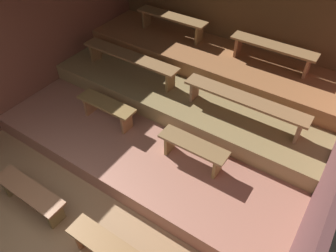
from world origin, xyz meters
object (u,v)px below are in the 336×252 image
at_px(bench_lower_left, 107,108).
at_px(bench_upper_left, 172,20).
at_px(bench_lower_right, 193,148).
at_px(bench_middle_left, 130,59).
at_px(bench_middle_right, 245,102).
at_px(bench_upper_right, 273,49).
at_px(bench_floor_right, 110,250).
at_px(bench_floor_left, 30,194).

xyz_separation_m(bench_lower_left, bench_upper_left, (-0.22, 2.35, 0.62)).
distance_m(bench_lower_right, bench_middle_left, 2.29).
distance_m(bench_lower_left, bench_middle_right, 2.29).
xyz_separation_m(bench_lower_left, bench_lower_right, (1.71, 0.00, 0.00)).
height_order(bench_lower_left, bench_upper_right, bench_upper_right).
height_order(bench_lower_left, bench_middle_right, bench_middle_right).
relative_size(bench_lower_right, bench_middle_left, 0.53).
height_order(bench_lower_right, bench_middle_right, bench_middle_right).
relative_size(bench_floor_right, bench_upper_right, 0.77).
xyz_separation_m(bench_middle_left, bench_middle_right, (2.32, 0.00, 0.00)).
bearing_deg(bench_middle_right, bench_lower_left, -152.50).
bearing_deg(bench_middle_right, bench_lower_right, -106.19).
relative_size(bench_middle_right, bench_upper_left, 1.34).
bearing_deg(bench_floor_right, bench_lower_right, 86.54).
height_order(bench_floor_right, bench_upper_left, bench_upper_left).
bearing_deg(bench_lower_right, bench_floor_left, -131.66).
bearing_deg(bench_upper_right, bench_lower_right, -95.35).
distance_m(bench_middle_left, bench_middle_right, 2.32).
bearing_deg(bench_upper_left, bench_upper_right, 0.00).
relative_size(bench_lower_left, bench_upper_right, 0.70).
bearing_deg(bench_floor_right, bench_lower_left, 131.66).
distance_m(bench_middle_right, bench_upper_left, 2.60).
xyz_separation_m(bench_lower_left, bench_upper_right, (1.93, 2.35, 0.62)).
bearing_deg(bench_upper_left, bench_lower_left, -84.65).
height_order(bench_lower_right, bench_upper_right, bench_upper_right).
bearing_deg(bench_upper_right, bench_upper_left, 180.00).
distance_m(bench_upper_left, bench_upper_right, 2.15).
bearing_deg(bench_lower_right, bench_upper_left, 129.43).
height_order(bench_floor_left, bench_lower_right, bench_lower_right).
bearing_deg(bench_floor_left, bench_middle_right, 56.22).
xyz_separation_m(bench_floor_left, bench_lower_right, (1.60, 1.80, 0.29)).
distance_m(bench_floor_left, bench_middle_left, 2.94).
xyz_separation_m(bench_middle_left, bench_upper_left, (0.08, 1.30, 0.29)).
bearing_deg(bench_middle_left, bench_middle_right, 0.00).
distance_m(bench_lower_right, bench_upper_left, 3.10).
relative_size(bench_upper_left, bench_upper_right, 1.00).
bearing_deg(bench_middle_right, bench_floor_right, -98.25).
bearing_deg(bench_floor_left, bench_floor_right, 0.00).
bearing_deg(bench_lower_right, bench_floor_right, -93.46).
height_order(bench_floor_left, bench_floor_right, same).
xyz_separation_m(bench_floor_right, bench_middle_right, (0.41, 2.85, 0.62)).
xyz_separation_m(bench_floor_left, bench_upper_right, (1.82, 4.15, 0.91)).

